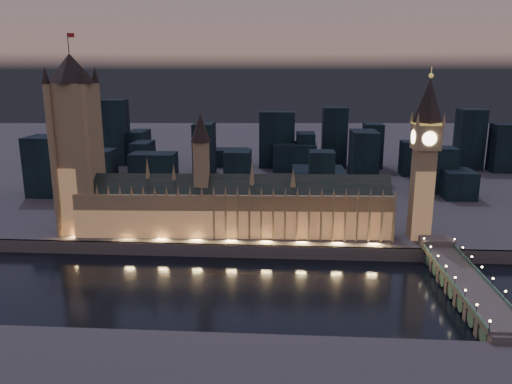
# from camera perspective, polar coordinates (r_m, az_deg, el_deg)

# --- Properties ---
(ground_plane) EXTENTS (2000.00, 2000.00, 0.00)m
(ground_plane) POSITION_cam_1_polar(r_m,az_deg,el_deg) (270.89, -1.85, -10.62)
(ground_plane) COLOR black
(ground_plane) RESTS_ON ground
(north_bank) EXTENTS (2000.00, 960.00, 8.00)m
(north_bank) POSITION_cam_1_polar(r_m,az_deg,el_deg) (773.42, 1.90, 5.76)
(north_bank) COLOR #423B44
(north_bank) RESTS_ON ground
(embankment_wall) EXTENTS (2000.00, 2.50, 8.00)m
(embankment_wall) POSITION_cam_1_polar(r_m,az_deg,el_deg) (307.10, -1.11, -6.78)
(embankment_wall) COLOR #4E4D3F
(embankment_wall) RESTS_ON ground
(palace_of_westminster) EXTENTS (202.00, 28.48, 78.00)m
(palace_of_westminster) POSITION_cam_1_polar(r_m,az_deg,el_deg) (320.87, -2.77, -1.69)
(palace_of_westminster) COLOR #988353
(palace_of_westminster) RESTS_ON north_bank
(victoria_tower) EXTENTS (31.68, 31.68, 125.79)m
(victoria_tower) POSITION_cam_1_polar(r_m,az_deg,el_deg) (338.16, -19.87, 5.94)
(victoria_tower) COLOR #988353
(victoria_tower) RESTS_ON north_bank
(elizabeth_tower) EXTENTS (18.00, 18.00, 105.58)m
(elizabeth_tower) POSITION_cam_1_polar(r_m,az_deg,el_deg) (321.64, 18.79, 4.99)
(elizabeth_tower) COLOR #988353
(elizabeth_tower) RESTS_ON north_bank
(westminster_bridge) EXTENTS (18.71, 113.00, 15.90)m
(westminster_bridge) POSITION_cam_1_polar(r_m,az_deg,el_deg) (279.02, 22.55, -9.63)
(westminster_bridge) COLOR #4E4D3F
(westminster_bridge) RESTS_ON ground
(city_backdrop) EXTENTS (471.26, 215.63, 71.97)m
(city_backdrop) POSITION_cam_1_polar(r_m,az_deg,el_deg) (498.11, 4.59, 4.26)
(city_backdrop) COLOR black
(city_backdrop) RESTS_ON north_bank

